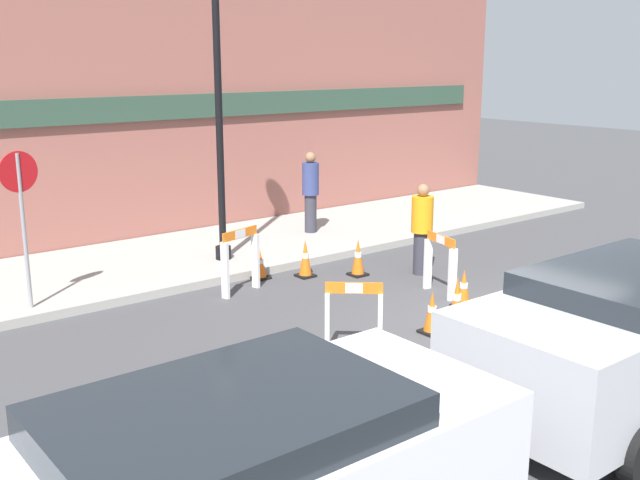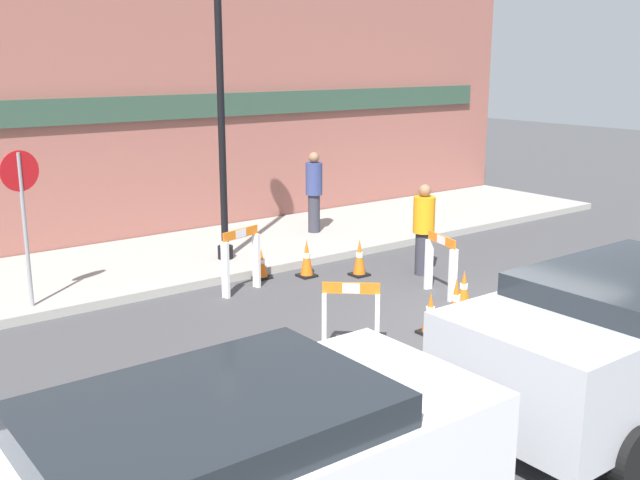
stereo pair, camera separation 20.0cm
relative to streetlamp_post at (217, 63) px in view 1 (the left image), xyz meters
name	(u,v)px [view 1 (the left image)]	position (x,y,z in m)	size (l,w,h in m)	color
ground_plane	(502,334)	(1.26, -5.49, -3.70)	(60.00, 60.00, 0.00)	#424244
sidewalk_slab	(256,244)	(1.26, 0.79, -3.63)	(18.00, 3.55, 0.15)	#9E9B93
storefront_facade	(206,107)	(1.26, 2.64, -0.95)	(18.00, 0.22, 5.50)	#93564C
streetlamp_post	(217,63)	(0.00, 0.00, 0.00)	(0.44, 0.44, 5.57)	black
stop_sign	(21,205)	(-3.72, -0.62, -1.98)	(0.59, 0.15, 2.36)	gray
barricade_0	(354,316)	(-0.83, -4.69, -3.19)	(0.65, 0.60, 0.97)	white
barricade_1	(440,263)	(1.91, -3.66, -3.16)	(0.31, 0.79, 1.01)	white
barricade_2	(241,259)	(-0.61, -1.57, -3.12)	(0.81, 0.34, 1.08)	white
traffic_cone_0	(358,258)	(1.58, -2.00, -3.38)	(0.30, 0.30, 0.67)	black
traffic_cone_1	(464,289)	(1.73, -4.34, -3.41)	(0.30, 0.30, 0.61)	black
traffic_cone_2	(457,301)	(1.07, -4.79, -3.36)	(0.30, 0.30, 0.72)	black
traffic_cone_3	(260,264)	(0.09, -1.09, -3.44)	(0.30, 0.30, 0.54)	black
traffic_cone_4	(305,259)	(0.79, -1.49, -3.37)	(0.30, 0.30, 0.68)	black
traffic_cone_5	(432,313)	(0.51, -4.83, -3.40)	(0.30, 0.30, 0.62)	black
person_worker	(422,227)	(2.54, -2.62, -2.83)	(0.47, 0.47, 1.64)	#33333D
person_pedestrian	(311,189)	(2.63, 0.75, -2.63)	(0.45, 0.45, 1.72)	#33333D
parked_car_1	(635,329)	(0.58, -7.77, -2.79)	(4.53, 2.02, 1.59)	#B7BABF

